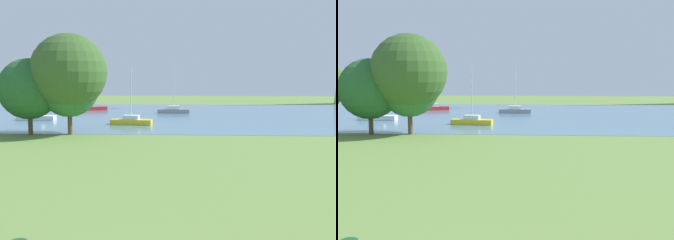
{
  "view_description": "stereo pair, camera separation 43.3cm",
  "coord_description": "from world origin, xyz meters",
  "views": [
    {
      "loc": [
        1.89,
        -8.92,
        5.88
      ],
      "look_at": [
        0.42,
        18.89,
        2.73
      ],
      "focal_mm": 43.38,
      "sensor_mm": 36.0,
      "label": 1
    },
    {
      "loc": [
        2.33,
        -8.9,
        5.88
      ],
      "look_at": [
        0.42,
        18.89,
        2.73
      ],
      "focal_mm": 43.38,
      "sensor_mm": 36.0,
      "label": 2
    }
  ],
  "objects": [
    {
      "name": "sailboat_yellow",
      "position": [
        -4.88,
        37.9,
        0.46
      ],
      "size": [
        4.89,
        1.83,
        6.71
      ],
      "color": "yellow",
      "rests_on": "water_surface"
    },
    {
      "name": "water_surface",
      "position": [
        0.0,
        50.0,
        0.01
      ],
      "size": [
        140.0,
        40.0,
        0.02
      ],
      "primitive_type": "cube",
      "color": "#58829C",
      "rests_on": "ground"
    },
    {
      "name": "sailboat_red",
      "position": [
        -13.99,
        56.37,
        0.47
      ],
      "size": [
        5.02,
        3.05,
        7.76
      ],
      "color": "red",
      "rests_on": "water_surface"
    },
    {
      "name": "tree_east_far",
      "position": [
        -9.87,
        30.25,
        4.59
      ],
      "size": [
        5.82,
        5.82,
        7.51
      ],
      "color": "brown",
      "rests_on": "ground"
    },
    {
      "name": "sailboat_gray",
      "position": [
        -0.52,
        52.41,
        0.47
      ],
      "size": [
        4.84,
        1.64,
        7.56
      ],
      "color": "gray",
      "rests_on": "water_surface"
    },
    {
      "name": "tree_east_near",
      "position": [
        -9.77,
        29.89,
        6.1
      ],
      "size": [
        7.42,
        7.42,
        9.81
      ],
      "color": "brown",
      "rests_on": "ground"
    },
    {
      "name": "tree_west_near",
      "position": [
        -13.61,
        29.59,
        4.46
      ],
      "size": [
        5.9,
        5.9,
        7.42
      ],
      "color": "brown",
      "rests_on": "ground"
    },
    {
      "name": "sailboat_white",
      "position": [
        -17.7,
        41.7,
        0.45
      ],
      "size": [
        4.84,
        1.65,
        5.94
      ],
      "color": "white",
      "rests_on": "water_surface"
    },
    {
      "name": "ground_plane",
      "position": [
        0.0,
        22.0,
        0.0
      ],
      "size": [
        160.0,
        160.0,
        0.0
      ],
      "primitive_type": "plane",
      "color": "olive"
    }
  ]
}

